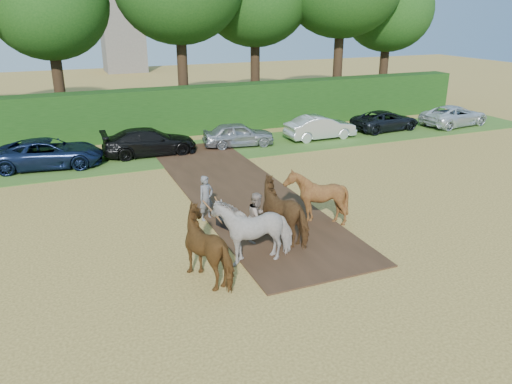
{
  "coord_description": "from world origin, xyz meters",
  "views": [
    {
      "loc": [
        -5.74,
        -12.67,
        7.66
      ],
      "look_at": [
        0.78,
        3.03,
        1.4
      ],
      "focal_mm": 35.0,
      "sensor_mm": 36.0,
      "label": 1
    }
  ],
  "objects": [
    {
      "name": "grass_verge",
      "position": [
        0.0,
        14.0,
        0.01
      ],
      "size": [
        50.0,
        5.0,
        0.03
      ],
      "primitive_type": "cube",
      "color": "#38601E",
      "rests_on": "ground"
    },
    {
      "name": "spectator_near",
      "position": [
        0.4,
        2.0,
        0.88
      ],
      "size": [
        1.07,
        1.08,
        1.76
      ],
      "primitive_type": "imported",
      "rotation": [
        0.0,
        0.0,
        0.82
      ],
      "color": "tan",
      "rests_on": "ground"
    },
    {
      "name": "parked_cars",
      "position": [
        3.27,
        14.09,
        0.71
      ],
      "size": [
        41.24,
        3.46,
        1.49
      ],
      "color": "#A9AAAF",
      "rests_on": "ground"
    },
    {
      "name": "ground",
      "position": [
        0.0,
        0.0,
        0.0
      ],
      "size": [
        120.0,
        120.0,
        0.0
      ],
      "primitive_type": "plane",
      "color": "gold",
      "rests_on": "ground"
    },
    {
      "name": "earth_strip",
      "position": [
        1.5,
        7.0,
        0.03
      ],
      "size": [
        4.5,
        17.0,
        0.05
      ],
      "primitive_type": "cube",
      "color": "#472D1C",
      "rests_on": "ground"
    },
    {
      "name": "plough_team",
      "position": [
        0.56,
        1.38,
        1.05
      ],
      "size": [
        6.99,
        6.03,
        2.11
      ],
      "color": "brown",
      "rests_on": "ground"
    },
    {
      "name": "hedgerow",
      "position": [
        0.0,
        18.5,
        1.5
      ],
      "size": [
        46.0,
        1.6,
        3.0
      ],
      "primitive_type": "cube",
      "color": "#14380F",
      "rests_on": "ground"
    }
  ]
}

